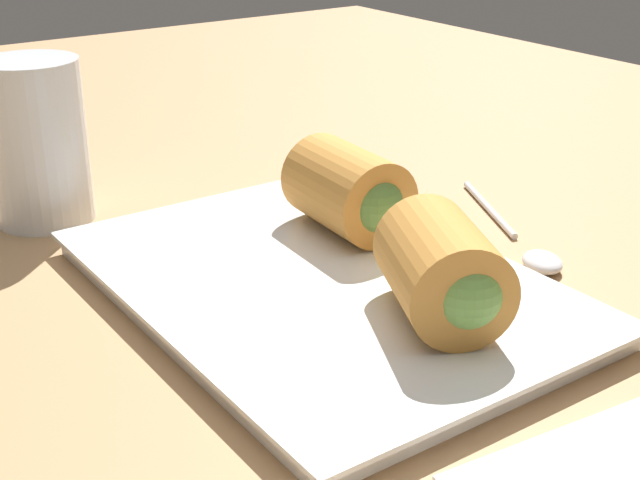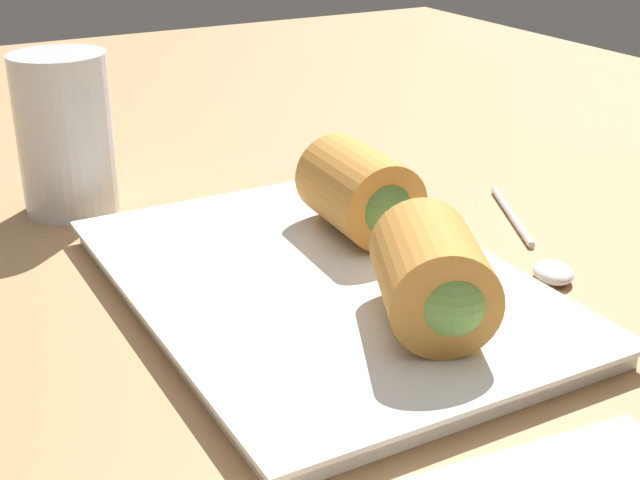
# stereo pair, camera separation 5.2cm
# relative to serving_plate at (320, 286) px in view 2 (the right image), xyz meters

# --- Properties ---
(table_surface) EXTENTS (1.80, 1.40, 0.02)m
(table_surface) POSITION_rel_serving_plate_xyz_m (0.01, -0.01, -0.02)
(table_surface) COLOR #A87F54
(table_surface) RESTS_ON ground
(serving_plate) EXTENTS (0.32, 0.22, 0.01)m
(serving_plate) POSITION_rel_serving_plate_xyz_m (0.00, 0.00, 0.00)
(serving_plate) COLOR silver
(serving_plate) RESTS_ON table_surface
(roll_front_left) EXTENTS (0.09, 0.06, 0.06)m
(roll_front_left) POSITION_rel_serving_plate_xyz_m (0.04, -0.06, 0.04)
(roll_front_left) COLOR #C68438
(roll_front_left) RESTS_ON serving_plate
(roll_front_right) EXTENTS (0.10, 0.09, 0.06)m
(roll_front_right) POSITION_rel_serving_plate_xyz_m (-0.09, -0.02, 0.04)
(roll_front_right) COLOR #C68438
(roll_front_right) RESTS_ON serving_plate
(spoon) EXTENTS (0.16, 0.09, 0.01)m
(spoon) POSITION_rel_serving_plate_xyz_m (-0.03, -0.15, -0.00)
(spoon) COLOR silver
(spoon) RESTS_ON table_surface
(drinking_glass) EXTENTS (0.07, 0.07, 0.12)m
(drinking_glass) POSITION_rel_serving_plate_xyz_m (0.22, 0.09, 0.05)
(drinking_glass) COLOR silver
(drinking_glass) RESTS_ON table_surface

